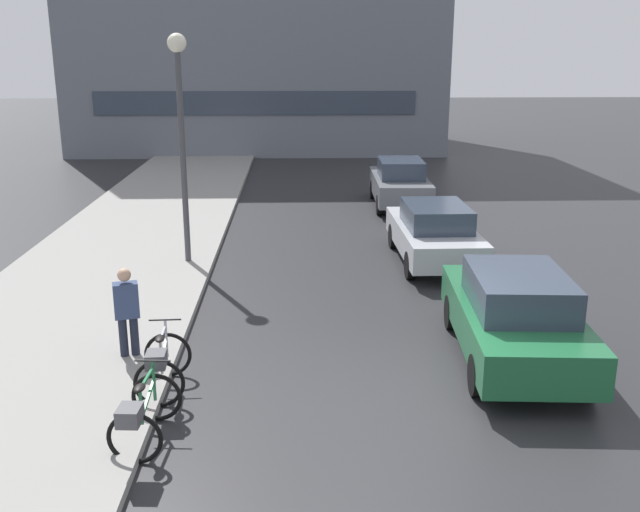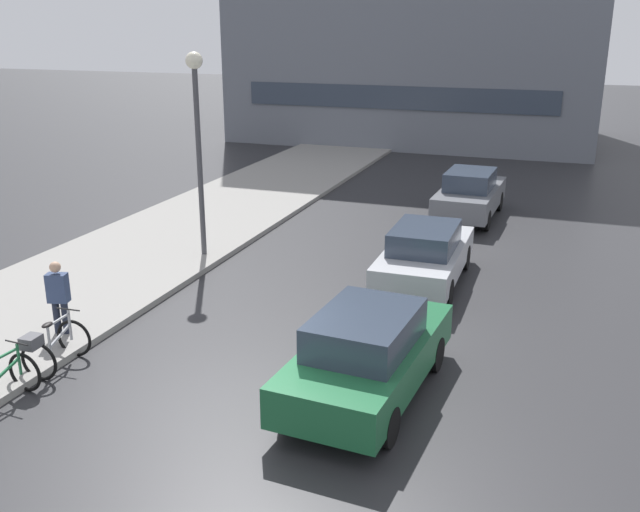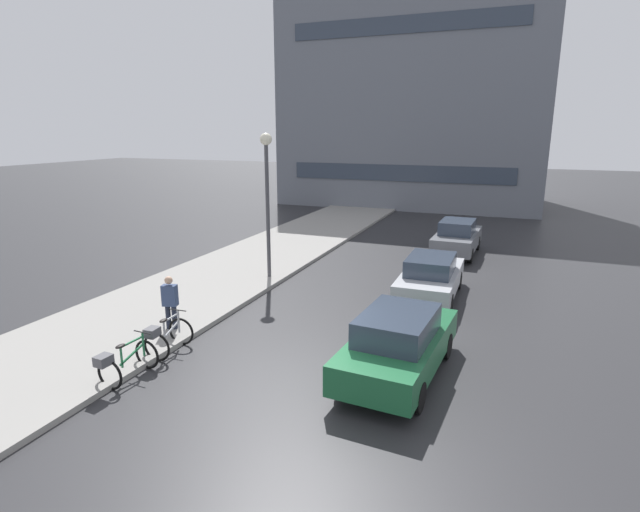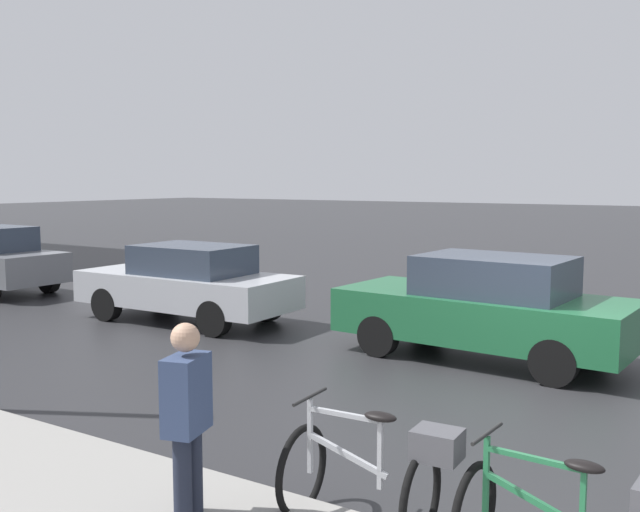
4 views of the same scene
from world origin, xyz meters
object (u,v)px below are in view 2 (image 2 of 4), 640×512
car_silver (425,254)px  car_grey (470,194)px  pedestrian (59,296)px  car_green (368,353)px  bicycle_second (52,346)px  streetlamp (197,120)px

car_silver → car_grey: bearing=89.2°
car_grey → pedestrian: (-6.27, -12.24, 0.14)m
car_green → car_grey: 12.34m
bicycle_second → car_grey: (5.50, 13.45, 0.29)m
pedestrian → streetlamp: (0.17, 5.56, 2.80)m
bicycle_second → car_green: size_ratio=0.31×
car_green → car_silver: (-0.25, 5.80, -0.05)m
bicycle_second → streetlamp: (-0.59, 6.77, 3.23)m
car_green → pedestrian: bearing=179.2°
streetlamp → car_green: bearing=-42.1°
bicycle_second → streetlamp: bearing=95.0°
car_grey → streetlamp: size_ratio=0.79×
pedestrian → car_green: bearing=-0.8°
car_silver → car_grey: (0.09, 6.54, 0.04)m
bicycle_second → car_grey: 14.53m
car_silver → car_grey: 6.54m
car_green → car_silver: size_ratio=1.03×
car_green → streetlamp: streetlamp is taller
car_green → car_grey: (-0.16, 12.34, -0.00)m
car_grey → pedestrian: size_ratio=2.59×
bicycle_second → car_silver: car_silver is taller
car_silver → bicycle_second: bearing=-128.1°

